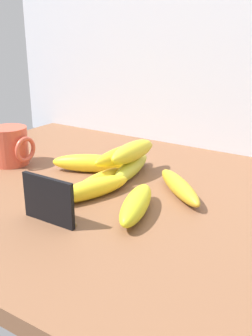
{
  "coord_description": "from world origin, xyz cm",
  "views": [
    {
      "loc": [
        42.09,
        -63.56,
        35.91
      ],
      "look_at": [
        -0.25,
        1.31,
        8.0
      ],
      "focal_mm": 43.05,
      "sensor_mm": 36.0,
      "label": 1
    }
  ],
  "objects": [
    {
      "name": "banana_0",
      "position": [
        -5.57,
        -1.43,
        4.7
      ],
      "size": [
        3.53,
        17.82,
        3.39
      ],
      "primitive_type": "ellipsoid",
      "rotation": [
        0.0,
        0.0,
        1.58
      ],
      "color": "yellow",
      "rests_on": "counter_top"
    },
    {
      "name": "banana_1",
      "position": [
        -3.92,
        -5.54,
        4.95
      ],
      "size": [
        9.45,
        17.92,
        3.9
      ],
      "primitive_type": "ellipsoid",
      "rotation": [
        0.0,
        0.0,
        4.38
      ],
      "color": "yellow",
      "rests_on": "counter_top"
    },
    {
      "name": "banana_7",
      "position": [
        -4.78,
        8.03,
        8.51
      ],
      "size": [
        6.49,
        19.34,
        3.72
      ],
      "primitive_type": "ellipsoid",
      "rotation": [
        0.0,
        0.0,
        4.56
      ],
      "color": "yellow",
      "rests_on": "banana_5"
    },
    {
      "name": "banana_3",
      "position": [
        7.56,
        -7.3,
        5.16
      ],
      "size": [
        9.29,
        17.18,
        4.33
      ],
      "primitive_type": "ellipsoid",
      "rotation": [
        0.0,
        0.0,
        1.89
      ],
      "color": "gold",
      "rests_on": "counter_top"
    },
    {
      "name": "back_wall",
      "position": [
        0.0,
        39.0,
        35.0
      ],
      "size": [
        130.0,
        2.0,
        70.0
      ],
      "primitive_type": "cube",
      "color": "silver",
      "rests_on": "ground"
    },
    {
      "name": "counter_top",
      "position": [
        0.0,
        0.0,
        1.5
      ],
      "size": [
        110.0,
        76.0,
        3.0
      ],
      "primitive_type": "cube",
      "color": "brown",
      "rests_on": "ground"
    },
    {
      "name": "banana_6",
      "position": [
        -3.78,
        9.37,
        8.8
      ],
      "size": [
        4.77,
        15.38,
        4.3
      ],
      "primitive_type": "ellipsoid",
      "rotation": [
        0.0,
        0.0,
        4.68
      ],
      "color": "yellow",
      "rests_on": "banana_5"
    },
    {
      "name": "banana_2",
      "position": [
        -13.41,
        6.24,
        5.1
      ],
      "size": [
        18.04,
        11.87,
        4.2
      ],
      "primitive_type": "ellipsoid",
      "rotation": [
        0.0,
        0.0,
        0.47
      ],
      "color": "yellow",
      "rests_on": "counter_top"
    },
    {
      "name": "coffee_mug",
      "position": [
        -33.22,
        -0.15,
        7.62
      ],
      "size": [
        10.44,
        8.94,
        9.25
      ],
      "color": "#D0513B",
      "rests_on": "counter_top"
    },
    {
      "name": "banana_4",
      "position": [
        9.99,
        5.38,
        4.77
      ],
      "size": [
        16.28,
        15.23,
        3.54
      ],
      "primitive_type": "ellipsoid",
      "rotation": [
        0.0,
        0.0,
        2.41
      ],
      "color": "gold",
      "rests_on": "counter_top"
    },
    {
      "name": "banana_5",
      "position": [
        -4.08,
        9.23,
        4.83
      ],
      "size": [
        7.29,
        19.43,
        3.65
      ],
      "primitive_type": "ellipsoid",
      "rotation": [
        0.0,
        0.0,
        4.91
      ],
      "color": "gold",
      "rests_on": "counter_top"
    },
    {
      "name": "chalkboard_sign",
      "position": [
        -3.74,
        -17.79,
        6.86
      ],
      "size": [
        11.0,
        1.8,
        8.4
      ],
      "color": "black",
      "rests_on": "counter_top"
    }
  ]
}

